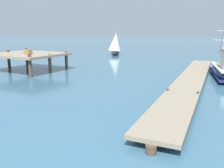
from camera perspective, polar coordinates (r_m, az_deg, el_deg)
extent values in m
cube|color=gray|center=(17.79, 18.32, 1.14)|extent=(2.91, 21.54, 0.16)
cylinder|color=#4C3D2D|center=(7.73, 9.25, -15.04)|extent=(0.36, 0.36, 0.29)
cylinder|color=#4C3D2D|center=(12.65, 15.61, -4.24)|extent=(0.36, 0.36, 0.29)
cylinder|color=#4C3D2D|center=(17.83, 18.27, 0.43)|extent=(0.36, 0.36, 0.29)
cylinder|color=#4C3D2D|center=(23.10, 19.73, 2.99)|extent=(0.36, 0.36, 0.29)
cylinder|color=#4C3D2D|center=(28.40, 20.64, 4.59)|extent=(0.36, 0.36, 0.29)
cube|color=#333338|center=(13.71, 13.09, -1.31)|extent=(0.13, 0.21, 0.08)
cube|color=#333338|center=(13.51, 19.75, -1.93)|extent=(0.13, 0.21, 0.08)
cylinder|color=#B2ADA3|center=(23.10, 24.97, 8.81)|extent=(0.11, 0.11, 3.54)
cylinder|color=#B2ADA3|center=(23.09, 25.03, 9.42)|extent=(1.59, 0.22, 0.06)
cylinder|color=#333338|center=(24.03, 24.65, 9.37)|extent=(0.21, 1.84, 2.62)
cube|color=gray|center=(23.82, -19.41, 6.67)|extent=(6.91, 6.12, 0.20)
cylinder|color=#4C3D2D|center=(20.39, -18.91, 4.15)|extent=(0.28, 0.28, 1.90)
cylinder|color=#4C3D2D|center=(27.38, -19.60, 6.11)|extent=(0.28, 0.28, 1.91)
cylinder|color=#4C3D2D|center=(23.72, -10.80, 5.53)|extent=(0.28, 0.28, 1.75)
cylinder|color=#4C3D2D|center=(25.91, -23.33, 5.40)|extent=(0.28, 0.28, 1.84)
cylinder|color=#4C3D2D|center=(22.01, -14.54, 4.73)|extent=(0.28, 0.28, 1.69)
cube|color=olive|center=(22.56, -19.35, 7.19)|extent=(0.65, 0.55, 0.44)
ellipsoid|color=black|center=(37.81, 0.82, 7.43)|extent=(1.86, 3.93, 0.60)
cylinder|color=#B2ADA3|center=(37.79, 0.85, 10.19)|extent=(0.08, 0.08, 3.04)
cone|color=silver|center=(37.45, 0.77, 9.94)|extent=(2.50, 2.30, 2.76)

